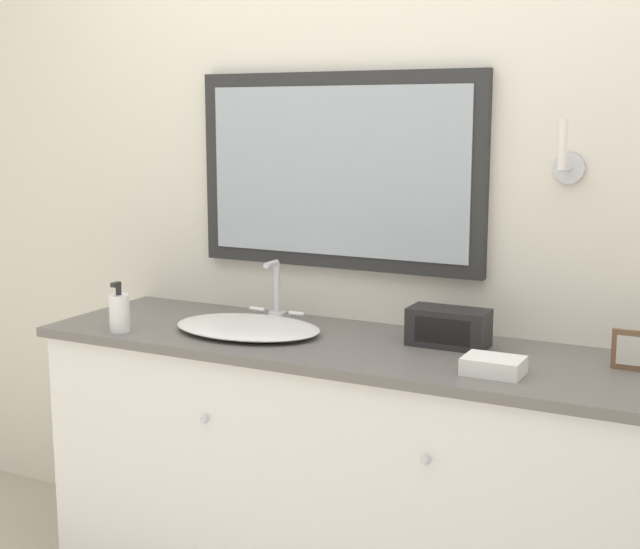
{
  "coord_description": "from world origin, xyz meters",
  "views": [
    {
      "loc": [
        1.09,
        -2.03,
        1.52
      ],
      "look_at": [
        -0.1,
        0.32,
        1.05
      ],
      "focal_mm": 50.0,
      "sensor_mm": 36.0,
      "label": 1
    }
  ],
  "objects_px": {
    "picture_frame": "(631,350)",
    "soap_bottle": "(119,312)",
    "sink_basin": "(249,326)",
    "appliance_box": "(448,327)"
  },
  "relations": [
    {
      "from": "picture_frame",
      "to": "soap_bottle",
      "type": "bearing_deg",
      "value": -169.48
    },
    {
      "from": "sink_basin",
      "to": "soap_bottle",
      "type": "distance_m",
      "value": 0.41
    },
    {
      "from": "appliance_box",
      "to": "picture_frame",
      "type": "height_order",
      "value": "appliance_box"
    },
    {
      "from": "soap_bottle",
      "to": "appliance_box",
      "type": "distance_m",
      "value": 1.03
    },
    {
      "from": "soap_bottle",
      "to": "picture_frame",
      "type": "xyz_separation_m",
      "value": [
        1.5,
        0.28,
        -0.01
      ]
    },
    {
      "from": "picture_frame",
      "to": "appliance_box",
      "type": "bearing_deg",
      "value": 177.55
    },
    {
      "from": "soap_bottle",
      "to": "appliance_box",
      "type": "xyz_separation_m",
      "value": [
        0.98,
        0.3,
        -0.01
      ]
    },
    {
      "from": "sink_basin",
      "to": "appliance_box",
      "type": "distance_m",
      "value": 0.63
    },
    {
      "from": "soap_bottle",
      "to": "appliance_box",
      "type": "bearing_deg",
      "value": 17.03
    },
    {
      "from": "sink_basin",
      "to": "soap_bottle",
      "type": "bearing_deg",
      "value": -153.67
    }
  ]
}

